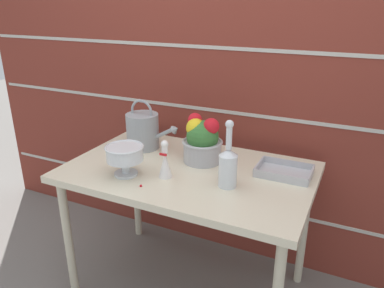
# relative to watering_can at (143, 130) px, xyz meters

# --- Properties ---
(ground_plane) EXTENTS (12.00, 12.00, 0.00)m
(ground_plane) POSITION_rel_watering_can_xyz_m (0.36, -0.15, -0.84)
(ground_plane) COLOR slate
(brick_wall) EXTENTS (3.60, 0.08, 2.20)m
(brick_wall) POSITION_rel_watering_can_xyz_m (0.36, 0.34, 0.26)
(brick_wall) COLOR maroon
(brick_wall) RESTS_ON ground_plane
(patio_table) EXTENTS (1.21, 0.76, 0.74)m
(patio_table) POSITION_rel_watering_can_xyz_m (0.36, -0.15, -0.17)
(patio_table) COLOR beige
(patio_table) RESTS_ON ground_plane
(watering_can) EXTENTS (0.33, 0.18, 0.28)m
(watering_can) POSITION_rel_watering_can_xyz_m (0.00, 0.00, 0.00)
(watering_can) COLOR #93999E
(watering_can) RESTS_ON patio_table
(crystal_pedestal_bowl) EXTENTS (0.18, 0.18, 0.15)m
(crystal_pedestal_bowl) POSITION_rel_watering_can_xyz_m (0.11, -0.34, -0.00)
(crystal_pedestal_bowl) COLOR silver
(crystal_pedestal_bowl) RESTS_ON patio_table
(flower_planter) EXTENTS (0.21, 0.21, 0.25)m
(flower_planter) POSITION_rel_watering_can_xyz_m (0.38, -0.03, 0.01)
(flower_planter) COLOR #ADADB2
(flower_planter) RESTS_ON patio_table
(glass_decanter) EXTENTS (0.08, 0.08, 0.31)m
(glass_decanter) POSITION_rel_watering_can_xyz_m (0.59, -0.24, 0.00)
(glass_decanter) COLOR silver
(glass_decanter) RESTS_ON patio_table
(figurine_vase) EXTENTS (0.07, 0.07, 0.18)m
(figurine_vase) POSITION_rel_watering_can_xyz_m (0.30, -0.28, -0.03)
(figurine_vase) COLOR white
(figurine_vase) RESTS_ON patio_table
(wire_tray) EXTENTS (0.26, 0.19, 0.04)m
(wire_tray) POSITION_rel_watering_can_xyz_m (0.80, -0.01, -0.09)
(wire_tray) COLOR #B7B7BC
(wire_tray) RESTS_ON patio_table
(fallen_petal) EXTENTS (0.01, 0.01, 0.01)m
(fallen_petal) POSITION_rel_watering_can_xyz_m (0.24, -0.41, -0.10)
(fallen_petal) COLOR red
(fallen_petal) RESTS_ON patio_table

